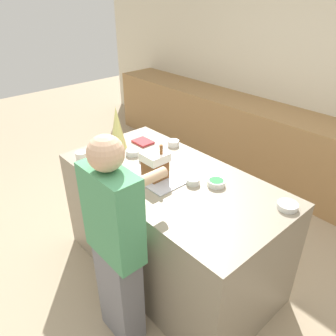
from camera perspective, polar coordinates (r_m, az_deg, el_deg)
name	(u,v)px	position (r m, az deg, el deg)	size (l,w,h in m)	color
ground_plane	(170,266)	(3.04, 0.41, -16.77)	(12.00, 12.00, 0.00)	tan
wall_back	(324,77)	(4.10, 25.55, 14.16)	(8.00, 0.05, 2.60)	beige
back_cabinet_block	(294,154)	(4.10, 21.10, 2.23)	(6.00, 0.60, 0.90)	#9E7547
kitchen_island	(171,225)	(2.72, 0.45, -9.96)	(1.79, 0.93, 0.94)	gray
baking_tray	(155,177)	(2.43, -2.23, -1.64)	(0.43, 0.27, 0.01)	#B2B2BC
gingerbread_house	(155,165)	(2.38, -2.28, 0.61)	(0.17, 0.17, 0.27)	brown
decorative_tree	(117,128)	(2.83, -8.85, 6.86)	(0.15, 0.15, 0.38)	#DBD675
candy_bowl_near_tray_right	(147,156)	(2.68, -3.66, 2.04)	(0.13, 0.13, 0.05)	silver
candy_bowl_far_right	(216,182)	(2.36, 8.40, -2.49)	(0.13, 0.13, 0.04)	white
candy_bowl_behind_tray	(173,143)	(2.91, 0.96, 4.42)	(0.10, 0.10, 0.05)	white
candy_bowl_front_corner	(193,181)	(2.36, 4.39, -2.21)	(0.10, 0.10, 0.04)	white
candy_bowl_near_tray_left	(133,152)	(2.77, -6.08, 2.82)	(0.12, 0.12, 0.04)	white
candy_bowl_beside_tree	(288,206)	(2.24, 20.10, -6.17)	(0.13, 0.13, 0.04)	silver
cookbook	(143,142)	(2.97, -4.39, 4.56)	(0.17, 0.14, 0.02)	#B23338
mug	(82,157)	(2.71, -14.80, 1.84)	(0.09, 0.09, 0.09)	white
person	(116,246)	(2.09, -9.03, -13.30)	(0.40, 0.50, 1.54)	slate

